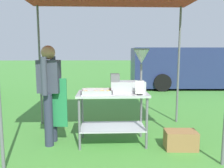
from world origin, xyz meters
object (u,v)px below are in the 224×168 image
Objects in this scene: donut_tray at (97,92)px; supply_crate at (181,140)px; van_navy at (198,67)px; vendor at (50,90)px; menu_sign at (140,89)px; donut_cart at (113,106)px; donut_fryer at (131,76)px.

donut_tray reaches higher than supply_crate.
vendor is at bearing -130.26° from van_navy.
supply_crate is at bearing -5.70° from menu_sign.
vendor reaches higher than supply_crate.
donut_tray is at bearing -125.03° from van_navy.
donut_fryer reaches higher than donut_cart.
van_navy reaches higher than menu_sign.
donut_fryer is 0.44× the size of vendor.
donut_tray is 0.08× the size of van_navy.
menu_sign is 7.03m from van_navy.
menu_sign is 0.13× the size of vendor.
donut_fryer is at bearing 1.14° from vendor.
menu_sign is 0.43× the size of supply_crate.
van_navy is (3.94, 5.87, 0.25)m from donut_cart.
vendor is at bearing 170.21° from menu_sign.
vendor is (-1.32, -0.03, -0.21)m from donut_fryer.
menu_sign is 1.03m from supply_crate.
donut_cart is 0.56m from menu_sign.
donut_fryer is 1.33m from vendor.
donut_fryer reaches higher than supply_crate.
donut_cart is 5.24× the size of menu_sign.
van_navy is at bearing 54.97° from donut_tray.
donut_tray is 0.77m from vendor.
donut_cart is 1.05m from vendor.
donut_fryer is at bearing 110.31° from menu_sign.
van_navy is at bearing 49.74° from vendor.
van_navy is at bearing 58.03° from donut_fryer.
menu_sign reaches higher than donut_tray.
van_navy is (3.53, 6.09, -0.07)m from menu_sign.
donut_cart is 7.07m from van_navy.
donut_cart is 1.19m from supply_crate.
menu_sign is (0.10, -0.27, -0.17)m from donut_fryer.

